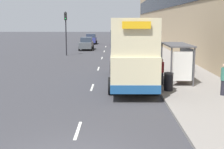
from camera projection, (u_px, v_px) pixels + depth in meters
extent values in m
cube|color=gray|center=(148.00, 48.00, 47.11)|extent=(5.00, 93.00, 0.14)
cube|color=silver|center=(78.00, 130.00, 11.97)|extent=(0.12, 2.00, 0.01)
cube|color=silver|center=(92.00, 87.00, 19.67)|extent=(0.12, 2.00, 0.01)
cube|color=silver|center=(98.00, 69.00, 27.37)|extent=(0.12, 2.00, 0.01)
cube|color=silver|center=(102.00, 58.00, 35.07)|extent=(0.12, 2.00, 0.01)
cube|color=silver|center=(104.00, 51.00, 42.77)|extent=(0.12, 2.00, 0.01)
cube|color=silver|center=(106.00, 47.00, 50.47)|extent=(0.12, 2.00, 0.01)
cube|color=#4C4C51|center=(177.00, 45.00, 20.90)|extent=(1.60, 4.20, 0.08)
cylinder|color=#4C4C51|center=(171.00, 67.00, 19.14)|extent=(0.10, 0.10, 2.40)
cylinder|color=#4C4C51|center=(162.00, 59.00, 23.09)|extent=(0.10, 0.10, 2.40)
cylinder|color=#4C4C51|center=(194.00, 67.00, 19.13)|extent=(0.10, 0.10, 2.40)
cylinder|color=#4C4C51|center=(180.00, 59.00, 23.08)|extent=(0.10, 0.10, 2.40)
cube|color=#99A8B2|center=(186.00, 61.00, 21.08)|extent=(0.04, 3.68, 1.92)
cube|color=white|center=(182.00, 66.00, 19.19)|extent=(1.19, 0.10, 1.82)
cube|color=maroon|center=(179.00, 74.00, 21.24)|extent=(0.36, 2.80, 0.08)
cube|color=beige|center=(130.00, 62.00, 20.83)|extent=(2.55, 10.63, 1.85)
cube|color=beige|center=(131.00, 34.00, 20.51)|extent=(2.50, 10.31, 1.95)
cube|color=#1E518C|center=(130.00, 72.00, 20.95)|extent=(2.58, 10.69, 0.45)
cube|color=#2D3847|center=(130.00, 57.00, 20.77)|extent=(2.58, 9.99, 0.81)
cube|color=#2D3847|center=(131.00, 35.00, 20.52)|extent=(2.55, 9.99, 0.94)
cube|color=yellow|center=(136.00, 25.00, 15.18)|extent=(1.40, 0.08, 0.36)
cylinder|color=black|center=(112.00, 68.00, 24.56)|extent=(0.30, 1.00, 1.00)
cylinder|color=black|center=(144.00, 68.00, 24.54)|extent=(0.30, 1.00, 1.00)
cylinder|color=black|center=(111.00, 86.00, 17.75)|extent=(0.30, 1.00, 1.00)
cylinder|color=black|center=(156.00, 86.00, 17.73)|extent=(0.30, 1.00, 1.00)
cube|color=#4C5156|center=(86.00, 45.00, 44.96)|extent=(1.76, 4.38, 0.83)
cube|color=#2D3847|center=(86.00, 40.00, 45.05)|extent=(1.55, 2.10, 0.68)
cylinder|color=black|center=(92.00, 49.00, 43.69)|extent=(0.20, 0.60, 0.60)
cylinder|color=black|center=(79.00, 49.00, 43.70)|extent=(0.20, 0.60, 0.60)
cylinder|color=black|center=(93.00, 47.00, 46.36)|extent=(0.20, 0.60, 0.60)
cylinder|color=black|center=(81.00, 47.00, 46.38)|extent=(0.20, 0.60, 0.60)
cube|color=maroon|center=(117.00, 41.00, 53.98)|extent=(1.90, 4.09, 0.84)
cube|color=#2D3847|center=(117.00, 36.00, 53.65)|extent=(1.67, 1.96, 0.69)
cylinder|color=black|center=(112.00, 43.00, 55.31)|extent=(0.20, 0.60, 0.60)
cylinder|color=black|center=(122.00, 43.00, 55.29)|extent=(0.20, 0.60, 0.60)
cylinder|color=black|center=(112.00, 44.00, 52.81)|extent=(0.20, 0.60, 0.60)
cylinder|color=black|center=(123.00, 44.00, 52.80)|extent=(0.20, 0.60, 0.60)
cube|color=navy|center=(91.00, 40.00, 56.34)|extent=(1.85, 3.82, 0.83)
cube|color=#2D3847|center=(91.00, 36.00, 56.40)|extent=(1.63, 1.84, 0.68)
cylinder|color=black|center=(96.00, 43.00, 55.23)|extent=(0.20, 0.60, 0.60)
cylinder|color=black|center=(85.00, 43.00, 55.25)|extent=(0.20, 0.60, 0.60)
cylinder|color=black|center=(96.00, 42.00, 57.57)|extent=(0.20, 0.60, 0.60)
cylinder|color=black|center=(86.00, 42.00, 57.58)|extent=(0.20, 0.60, 0.60)
cylinder|color=#23232D|center=(190.00, 67.00, 24.37)|extent=(0.30, 0.30, 0.87)
cylinder|color=navy|center=(191.00, 57.00, 24.24)|extent=(0.36, 0.36, 0.73)
sphere|color=tan|center=(191.00, 51.00, 24.16)|extent=(0.24, 0.24, 0.24)
cylinder|color=#23232D|center=(184.00, 66.00, 25.30)|extent=(0.26, 0.26, 0.76)
cylinder|color=#997F51|center=(184.00, 58.00, 25.18)|extent=(0.32, 0.32, 0.64)
sphere|color=tan|center=(185.00, 52.00, 25.11)|extent=(0.21, 0.21, 0.21)
cylinder|color=#23232D|center=(223.00, 88.00, 16.99)|extent=(0.28, 0.28, 0.83)
cylinder|color=#337260|center=(224.00, 74.00, 16.86)|extent=(0.34, 0.34, 0.69)
cylinder|color=#23232D|center=(158.00, 73.00, 21.88)|extent=(0.27, 0.27, 0.78)
cylinder|color=#26262D|center=(158.00, 63.00, 21.76)|extent=(0.32, 0.32, 0.65)
sphere|color=tan|center=(158.00, 57.00, 21.68)|extent=(0.21, 0.21, 0.21)
cylinder|color=#23232D|center=(161.00, 78.00, 19.85)|extent=(0.27, 0.27, 0.79)
cylinder|color=maroon|center=(161.00, 67.00, 19.73)|extent=(0.33, 0.33, 0.66)
sphere|color=tan|center=(162.00, 60.00, 19.66)|extent=(0.21, 0.21, 0.21)
cylinder|color=black|center=(168.00, 82.00, 18.12)|extent=(0.52, 0.52, 0.95)
cylinder|color=#2D2D33|center=(169.00, 74.00, 18.03)|extent=(0.55, 0.55, 0.10)
cylinder|color=black|center=(66.00, 34.00, 37.30)|extent=(0.14, 0.14, 5.22)
cube|color=black|center=(66.00, 16.00, 36.90)|extent=(0.30, 0.24, 0.90)
sphere|color=#2D2D2D|center=(65.00, 14.00, 36.74)|extent=(0.16, 0.16, 0.16)
sphere|color=#2D2D2D|center=(65.00, 16.00, 36.78)|extent=(0.16, 0.16, 0.16)
sphere|color=#19D84C|center=(65.00, 19.00, 36.83)|extent=(0.16, 0.16, 0.16)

